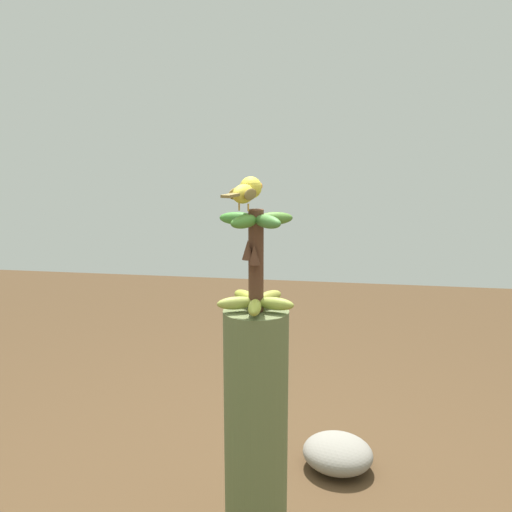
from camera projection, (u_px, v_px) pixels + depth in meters
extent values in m
cylinder|color=#5B663D|center=(256.00, 444.00, 1.92)|extent=(0.21, 0.21, 0.91)
cylinder|color=#4C2D1E|center=(256.00, 261.00, 1.80)|extent=(0.05, 0.05, 0.32)
ellipsoid|color=#9BA234|center=(245.00, 297.00, 1.88)|extent=(0.11, 0.12, 0.04)
ellipsoid|color=#939C41|center=(236.00, 303.00, 1.81)|extent=(0.13, 0.08, 0.04)
ellipsoid|color=olive|center=(255.00, 307.00, 1.76)|extent=(0.05, 0.13, 0.04)
ellipsoid|color=#909D3C|center=(275.00, 304.00, 1.80)|extent=(0.13, 0.07, 0.04)
ellipsoid|color=olive|center=(269.00, 297.00, 1.87)|extent=(0.10, 0.13, 0.04)
ellipsoid|color=#48742A|center=(274.00, 219.00, 1.79)|extent=(0.13, 0.09, 0.04)
ellipsoid|color=#507832|center=(256.00, 217.00, 1.83)|extent=(0.06, 0.13, 0.04)
ellipsoid|color=#3D7E2F|center=(238.00, 219.00, 1.79)|extent=(0.13, 0.06, 0.04)
ellipsoid|color=#447C2C|center=(245.00, 222.00, 1.73)|extent=(0.09, 0.13, 0.04)
ellipsoid|color=#447A37|center=(267.00, 222.00, 1.73)|extent=(0.11, 0.12, 0.04)
cone|color=#4C2D1E|center=(254.00, 255.00, 1.76)|extent=(0.04, 0.04, 0.06)
cone|color=#4C2D1E|center=(248.00, 250.00, 1.77)|extent=(0.04, 0.04, 0.06)
cylinder|color=#C68933|center=(248.00, 207.00, 1.73)|extent=(0.00, 0.01, 0.02)
cylinder|color=#C68933|center=(239.00, 207.00, 1.74)|extent=(0.01, 0.01, 0.02)
ellipsoid|color=gold|center=(244.00, 194.00, 1.72)|extent=(0.08, 0.12, 0.06)
ellipsoid|color=brown|center=(251.00, 194.00, 1.71)|extent=(0.03, 0.08, 0.03)
ellipsoid|color=brown|center=(235.00, 194.00, 1.73)|extent=(0.03, 0.08, 0.03)
cube|color=brown|center=(230.00, 196.00, 1.65)|extent=(0.05, 0.07, 0.01)
sphere|color=gold|center=(251.00, 188.00, 1.76)|extent=(0.07, 0.07, 0.07)
sphere|color=black|center=(244.00, 185.00, 1.78)|extent=(0.01, 0.01, 0.01)
cone|color=orange|center=(257.00, 187.00, 1.80)|extent=(0.03, 0.04, 0.02)
ellipsoid|color=gray|center=(338.00, 453.00, 2.58)|extent=(0.42, 0.42, 0.15)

